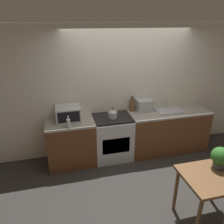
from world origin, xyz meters
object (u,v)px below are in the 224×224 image
microwave (68,113)px  dining_table (211,183)px  kettle (113,113)px  toaster_oven (144,105)px  stove_range (112,137)px  bottle (68,123)px

microwave → dining_table: (1.72, -1.93, -0.38)m
kettle → dining_table: (0.89, -1.81, -0.34)m
kettle → microwave: (-0.83, 0.12, 0.04)m
microwave → toaster_oven: bearing=2.7°
stove_range → microwave: size_ratio=1.99×
kettle → bottle: (-0.84, -0.20, -0.01)m
toaster_oven → dining_table: toaster_oven is taller
stove_range → dining_table: 2.05m
stove_range → bottle: bottle is taller
kettle → microwave: bearing=171.6°
kettle → microwave: microwave is taller
dining_table → stove_range: bearing=115.8°
microwave → bottle: 0.33m
stove_range → dining_table: stove_range is taller
bottle → toaster_oven: 1.62m
stove_range → toaster_oven: (0.72, 0.16, 0.57)m
bottle → toaster_oven: bearing=14.1°
stove_range → toaster_oven: toaster_oven is taller
microwave → dining_table: size_ratio=0.58×
bottle → dining_table: (1.74, -1.60, -0.33)m
stove_range → kettle: (-0.00, -0.03, 0.54)m
kettle → bottle: bearing=-166.6°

